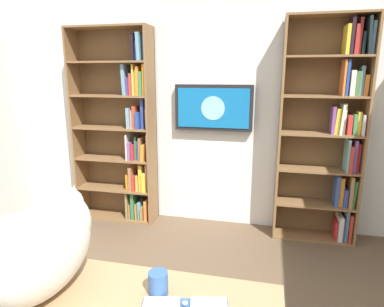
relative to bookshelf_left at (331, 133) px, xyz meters
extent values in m
cube|color=silver|center=(1.17, -0.17, 0.27)|extent=(4.52, 0.06, 2.70)
cube|color=brown|center=(-0.28, 0.02, -0.01)|extent=(0.02, 0.28, 2.15)
cube|color=brown|center=(0.48, 0.02, -0.01)|extent=(0.02, 0.28, 2.15)
cube|color=brown|center=(0.10, -0.11, -0.01)|extent=(0.78, 0.01, 2.15)
cube|color=brown|center=(0.10, 0.02, -1.07)|extent=(0.74, 0.27, 0.02)
cube|color=brown|center=(0.10, 0.02, -0.72)|extent=(0.74, 0.27, 0.02)
cube|color=brown|center=(0.10, 0.02, -0.36)|extent=(0.74, 0.27, 0.02)
cube|color=brown|center=(0.10, 0.02, -0.01)|extent=(0.74, 0.27, 0.02)
cube|color=brown|center=(0.10, 0.02, 0.35)|extent=(0.74, 0.27, 0.02)
cube|color=brown|center=(0.10, 0.02, 0.70)|extent=(0.74, 0.27, 0.02)
cube|color=brown|center=(0.10, 0.02, 1.06)|extent=(0.74, 0.27, 0.02)
cube|color=#AB372B|center=(-0.25, 0.01, -0.92)|extent=(0.03, 0.24, 0.28)
cube|color=#7198A7|center=(-0.22, 0.03, -0.90)|extent=(0.02, 0.15, 0.32)
cube|color=#2E4D9D|center=(-0.19, 0.03, -0.95)|extent=(0.02, 0.17, 0.22)
cube|color=silver|center=(-0.16, 0.02, -0.94)|extent=(0.04, 0.23, 0.25)
cube|color=#B12827|center=(-0.13, 0.01, -0.97)|extent=(0.03, 0.18, 0.19)
cube|color=#3B8241|center=(-0.25, 0.03, -0.57)|extent=(0.04, 0.17, 0.27)
cube|color=#9A6E46|center=(-0.22, 0.01, -0.55)|extent=(0.03, 0.24, 0.31)
cube|color=#32408A|center=(-0.18, 0.01, -0.62)|extent=(0.04, 0.20, 0.18)
cube|color=orange|center=(-0.14, 0.04, -0.56)|extent=(0.04, 0.12, 0.29)
cube|color=#354E8F|center=(-0.09, 0.03, -0.55)|extent=(0.03, 0.19, 0.31)
cube|color=#B12729|center=(-0.25, 0.02, -0.22)|extent=(0.03, 0.16, 0.27)
cube|color=#80478C|center=(-0.21, 0.02, -0.20)|extent=(0.03, 0.20, 0.31)
cube|color=red|center=(-0.18, 0.04, -0.22)|extent=(0.03, 0.24, 0.26)
cube|color=#6DA19E|center=(-0.15, 0.04, -0.20)|extent=(0.02, 0.21, 0.31)
cube|color=silver|center=(-0.25, 0.04, 0.10)|extent=(0.02, 0.20, 0.19)
cube|color=yellow|center=(-0.22, 0.03, 0.11)|extent=(0.03, 0.12, 0.21)
cube|color=#3D8348|center=(-0.18, 0.02, 0.10)|extent=(0.04, 0.18, 0.19)
cube|color=red|center=(-0.14, 0.02, 0.09)|extent=(0.04, 0.21, 0.18)
cube|color=beige|center=(-0.10, 0.02, 0.14)|extent=(0.02, 0.14, 0.28)
cube|color=beige|center=(-0.07, 0.03, 0.14)|extent=(0.04, 0.19, 0.28)
cube|color=gold|center=(-0.04, 0.03, 0.12)|extent=(0.05, 0.14, 0.24)
cube|color=#77438B|center=(0.00, 0.03, 0.13)|extent=(0.03, 0.14, 0.26)
cube|color=orange|center=(-0.24, 0.03, 0.45)|extent=(0.04, 0.13, 0.19)
cube|color=#6C8D9C|center=(-0.21, 0.01, 0.49)|extent=(0.03, 0.13, 0.26)
cube|color=#446E3E|center=(-0.17, 0.04, 0.47)|extent=(0.05, 0.13, 0.22)
cube|color=beige|center=(-0.12, 0.03, 0.47)|extent=(0.04, 0.23, 0.23)
cube|color=#234493|center=(-0.08, 0.03, 0.52)|extent=(0.02, 0.19, 0.31)
cube|color=orange|center=(-0.05, 0.03, 0.52)|extent=(0.02, 0.20, 0.31)
cube|color=#6691B3|center=(-0.25, 0.02, 0.85)|extent=(0.03, 0.20, 0.28)
cube|color=black|center=(-0.21, 0.03, 0.87)|extent=(0.04, 0.24, 0.31)
cube|color=black|center=(-0.18, 0.04, 0.81)|extent=(0.02, 0.14, 0.19)
cube|color=#B53B35|center=(-0.15, 0.02, 0.87)|extent=(0.02, 0.12, 0.31)
cube|color=#B12925|center=(-0.12, 0.02, 0.84)|extent=(0.03, 0.22, 0.25)
cube|color=black|center=(-0.08, 0.04, 0.87)|extent=(0.03, 0.19, 0.31)
cube|color=yellow|center=(-0.05, 0.03, 0.84)|extent=(0.03, 0.20, 0.25)
cube|color=brown|center=(1.81, 0.02, -0.03)|extent=(0.02, 0.28, 2.11)
cube|color=brown|center=(2.69, 0.02, -0.03)|extent=(0.02, 0.28, 2.11)
cube|color=brown|center=(2.25, -0.11, -0.03)|extent=(0.90, 0.01, 2.11)
cube|color=brown|center=(2.25, 0.02, -1.07)|extent=(0.86, 0.27, 0.02)
cube|color=brown|center=(2.25, 0.02, -0.72)|extent=(0.86, 0.27, 0.02)
cube|color=brown|center=(2.25, 0.02, -0.38)|extent=(0.86, 0.27, 0.02)
cube|color=brown|center=(2.25, 0.02, -0.03)|extent=(0.86, 0.27, 0.02)
cube|color=brown|center=(2.25, 0.02, 0.32)|extent=(0.86, 0.27, 0.02)
cube|color=brown|center=(2.25, 0.02, 0.67)|extent=(0.86, 0.27, 0.02)
cube|color=brown|center=(2.25, 0.02, 1.02)|extent=(0.86, 0.27, 0.02)
cube|color=orange|center=(1.84, 0.03, -0.96)|extent=(0.02, 0.13, 0.20)
cube|color=orange|center=(1.88, 0.01, -0.95)|extent=(0.04, 0.18, 0.23)
cube|color=olive|center=(1.92, 0.02, -0.98)|extent=(0.02, 0.21, 0.16)
cube|color=#5AA2A3|center=(1.96, 0.02, -0.96)|extent=(0.03, 0.16, 0.21)
cube|color=olive|center=(1.99, 0.01, -0.97)|extent=(0.02, 0.21, 0.18)
cube|color=#336E3E|center=(2.04, 0.02, -0.91)|extent=(0.04, 0.17, 0.31)
cube|color=#946540|center=(2.08, 0.02, -0.98)|extent=(0.02, 0.17, 0.17)
cube|color=olive|center=(2.10, 0.02, -0.91)|extent=(0.02, 0.19, 0.31)
cube|color=#93624A|center=(1.84, 0.01, -0.56)|extent=(0.05, 0.20, 0.31)
cube|color=yellow|center=(1.88, 0.02, -0.61)|extent=(0.04, 0.23, 0.21)
cube|color=gold|center=(1.93, 0.02, -0.57)|extent=(0.04, 0.18, 0.30)
cube|color=gold|center=(1.97, 0.04, -0.63)|extent=(0.03, 0.13, 0.17)
cube|color=red|center=(2.00, 0.04, -0.63)|extent=(0.02, 0.20, 0.17)
cube|color=#9A6842|center=(2.04, 0.04, -0.58)|extent=(0.04, 0.18, 0.27)
cube|color=orange|center=(2.09, 0.01, -0.63)|extent=(0.04, 0.16, 0.17)
cube|color=silver|center=(1.84, 0.01, -0.23)|extent=(0.03, 0.15, 0.28)
cube|color=orange|center=(1.88, 0.03, -0.28)|extent=(0.04, 0.20, 0.18)
cube|color=#905E39|center=(1.92, 0.02, -0.24)|extent=(0.03, 0.19, 0.25)
cube|color=#395995|center=(1.94, 0.03, -0.26)|extent=(0.02, 0.13, 0.21)
cube|color=#406E3E|center=(1.98, 0.02, -0.24)|extent=(0.02, 0.13, 0.25)
cube|color=#B62736|center=(2.00, 0.02, -0.28)|extent=(0.03, 0.19, 0.17)
cube|color=#805483|center=(2.04, 0.02, -0.27)|extent=(0.03, 0.23, 0.20)
cube|color=silver|center=(2.07, 0.02, -0.23)|extent=(0.02, 0.21, 0.28)
cube|color=silver|center=(1.84, 0.02, 0.09)|extent=(0.03, 0.13, 0.21)
cube|color=#2F3F89|center=(1.88, 0.04, 0.14)|extent=(0.03, 0.12, 0.31)
cube|color=#234290|center=(1.93, 0.02, 0.07)|extent=(0.04, 0.23, 0.18)
cube|color=#C43F23|center=(1.97, 0.02, 0.10)|extent=(0.03, 0.21, 0.24)
cube|color=beige|center=(2.00, 0.01, 0.08)|extent=(0.02, 0.17, 0.19)
cube|color=#7197A8|center=(2.03, 0.04, 0.09)|extent=(0.04, 0.19, 0.22)
cube|color=orange|center=(1.84, 0.03, 0.49)|extent=(0.03, 0.20, 0.31)
cube|color=#38804B|center=(1.88, 0.02, 0.45)|extent=(0.03, 0.22, 0.24)
cube|color=orange|center=(1.91, 0.02, 0.48)|extent=(0.03, 0.21, 0.30)
cube|color=yellow|center=(1.94, 0.01, 0.46)|extent=(0.02, 0.17, 0.26)
cube|color=#ECC146|center=(1.97, 0.04, 0.49)|extent=(0.02, 0.15, 0.31)
cube|color=#B23531|center=(1.99, 0.03, 0.44)|extent=(0.03, 0.17, 0.22)
cube|color=#754090|center=(2.03, 0.01, 0.42)|extent=(0.03, 0.15, 0.18)
cube|color=#6092AB|center=(2.07, 0.02, 0.49)|extent=(0.05, 0.18, 0.32)
cube|color=#37568A|center=(1.84, 0.02, 0.81)|extent=(0.03, 0.13, 0.25)
cube|color=#6096A5|center=(1.89, 0.04, 0.82)|extent=(0.04, 0.21, 0.27)
cube|color=#34498E|center=(1.93, 0.03, 0.78)|extent=(0.02, 0.14, 0.19)
cube|color=black|center=(1.96, 0.04, 0.81)|extent=(0.02, 0.15, 0.27)
cube|color=black|center=(1.15, -0.09, 0.21)|extent=(0.82, 0.06, 0.48)
cube|color=#146BB2|center=(1.15, -0.06, 0.21)|extent=(0.75, 0.01, 0.41)
cylinder|color=#8CCCEA|center=(1.15, -0.05, 0.21)|extent=(0.25, 0.00, 0.25)
ellipsoid|color=silver|center=(1.43, 2.32, -0.13)|extent=(0.28, 0.54, 0.37)
ellipsoid|color=silver|center=(1.43, 2.20, -0.08)|extent=(0.24, 0.29, 0.28)
sphere|color=silver|center=(1.43, 2.14, -0.01)|extent=(0.14, 0.14, 0.14)
cone|color=silver|center=(1.39, 2.14, 0.05)|extent=(0.06, 0.06, 0.07)
cone|color=silver|center=(1.47, 2.14, 0.05)|extent=(0.06, 0.06, 0.07)
cone|color=beige|center=(1.39, 2.14, 0.04)|extent=(0.03, 0.03, 0.05)
cone|color=beige|center=(1.47, 2.14, 0.04)|extent=(0.03, 0.03, 0.05)
cylinder|color=silver|center=(0.86, 2.29, -0.29)|extent=(0.02, 0.02, 0.01)
cylinder|color=white|center=(1.65, 2.23, -0.19)|extent=(0.11, 0.11, 0.25)
cylinder|color=#335999|center=(0.98, 2.24, -0.26)|extent=(0.08, 0.08, 0.10)
camera|label=1|loc=(0.59, 3.35, 0.55)|focal=31.09mm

